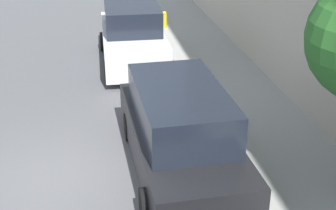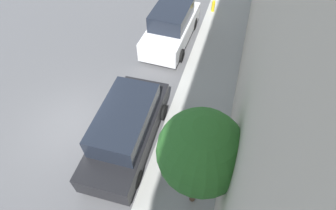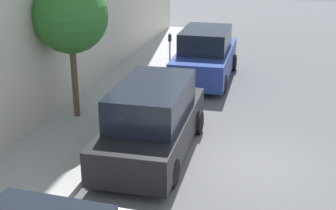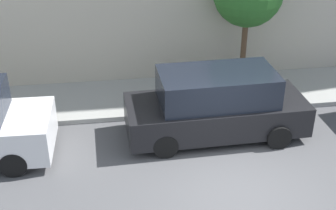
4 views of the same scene
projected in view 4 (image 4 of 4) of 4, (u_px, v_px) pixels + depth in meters
ground_plane at (235, 188)px, 11.05m from camera, size 60.00×60.00×0.00m
sidewalk at (196, 94)px, 15.18m from camera, size 2.57×32.00×0.15m
parked_minivan_second at (216, 105)px, 12.73m from camera, size 2.04×4.95×1.90m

